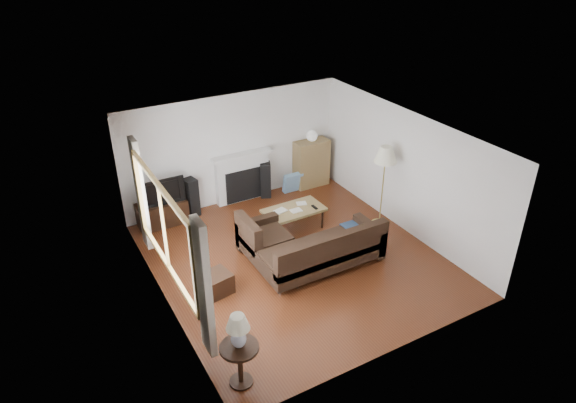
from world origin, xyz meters
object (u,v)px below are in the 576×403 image
tv_stand (162,213)px  bookshelf (311,163)px  sectional_sofa (322,248)px  floor_lamp (383,187)px  side_table (240,365)px  coffee_table (294,219)px

tv_stand → bookshelf: size_ratio=0.90×
sectional_sofa → floor_lamp: floor_lamp is taller
tv_stand → floor_lamp: (3.96, -2.25, 0.62)m
side_table → coffee_table: bearing=49.7°
bookshelf → side_table: (-4.05, -4.71, -0.23)m
sectional_sofa → floor_lamp: bearing=19.9°
floor_lamp → side_table: floor_lamp is taller
floor_lamp → coffee_table: bearing=156.8°
coffee_table → sectional_sofa: bearing=-99.9°
coffee_table → bookshelf: bearing=47.3°
tv_stand → sectional_sofa: size_ratio=0.41×
tv_stand → bookshelf: bookshelf is taller
tv_stand → bookshelf: bearing=0.5°
coffee_table → floor_lamp: (1.67, -0.72, 0.64)m
floor_lamp → side_table: 4.99m
tv_stand → sectional_sofa: bearing=-54.7°
sectional_sofa → floor_lamp: 2.06m
bookshelf → side_table: bearing=-130.7°
side_table → tv_stand: bearing=85.5°
bookshelf → side_table: 6.21m
bookshelf → sectional_sofa: 3.38m
sectional_sofa → floor_lamp: (1.88, 0.68, 0.48)m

